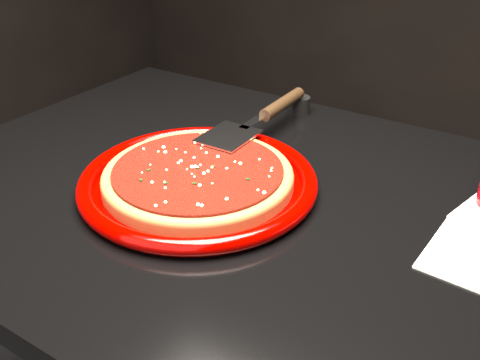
% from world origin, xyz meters
% --- Properties ---
extents(plate, '(0.44, 0.44, 0.03)m').
position_xyz_m(plate, '(-0.11, -0.04, 0.76)').
color(plate, '#7B0100').
rests_on(plate, table).
extents(pizza_crust, '(0.35, 0.35, 0.02)m').
position_xyz_m(pizza_crust, '(-0.11, -0.04, 0.77)').
color(pizza_crust, brown).
rests_on(pizza_crust, plate).
extents(pizza_crust_rim, '(0.35, 0.35, 0.02)m').
position_xyz_m(pizza_crust_rim, '(-0.11, -0.04, 0.78)').
color(pizza_crust_rim, brown).
rests_on(pizza_crust_rim, plate).
extents(pizza_sauce, '(0.31, 0.31, 0.01)m').
position_xyz_m(pizza_sauce, '(-0.11, -0.04, 0.78)').
color(pizza_sauce, maroon).
rests_on(pizza_sauce, plate).
extents(parmesan_dusting, '(0.26, 0.26, 0.01)m').
position_xyz_m(parmesan_dusting, '(-0.11, -0.04, 0.79)').
color(parmesan_dusting, '#FDF4C2').
rests_on(parmesan_dusting, plate).
extents(basil_flecks, '(0.24, 0.24, 0.00)m').
position_xyz_m(basil_flecks, '(-0.11, -0.04, 0.79)').
color(basil_flecks, black).
rests_on(basil_flecks, plate).
extents(pizza_server, '(0.10, 0.35, 0.03)m').
position_xyz_m(pizza_server, '(-0.12, 0.17, 0.80)').
color(pizza_server, silver).
rests_on(pizza_server, plate).
extents(ramekin, '(0.05, 0.05, 0.03)m').
position_xyz_m(ramekin, '(-0.12, 0.34, 0.77)').
color(ramekin, black).
rests_on(ramekin, table).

